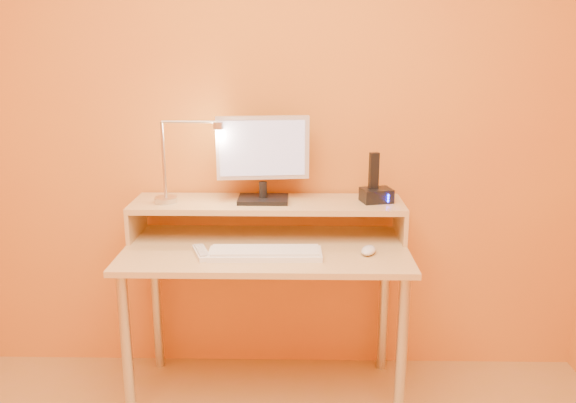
{
  "coord_description": "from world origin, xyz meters",
  "views": [
    {
      "loc": [
        0.14,
        -1.18,
        1.55
      ],
      "look_at": [
        0.09,
        1.13,
        0.93
      ],
      "focal_mm": 36.6,
      "sensor_mm": 36.0,
      "label": 1
    }
  ],
  "objects_px": {
    "keyboard": "(265,254)",
    "monitor_panel": "(263,148)",
    "phone_dock": "(376,195)",
    "mouse": "(368,250)",
    "remote_control": "(201,253)",
    "lamp_base": "(166,200)"
  },
  "relations": [
    {
      "from": "keyboard",
      "to": "monitor_panel",
      "type": "bearing_deg",
      "value": 93.15
    },
    {
      "from": "lamp_base",
      "to": "keyboard",
      "type": "height_order",
      "value": "lamp_base"
    },
    {
      "from": "monitor_panel",
      "to": "keyboard",
      "type": "bearing_deg",
      "value": -91.81
    },
    {
      "from": "mouse",
      "to": "keyboard",
      "type": "bearing_deg",
      "value": -155.29
    },
    {
      "from": "mouse",
      "to": "remote_control",
      "type": "height_order",
      "value": "mouse"
    },
    {
      "from": "lamp_base",
      "to": "mouse",
      "type": "height_order",
      "value": "lamp_base"
    },
    {
      "from": "phone_dock",
      "to": "remote_control",
      "type": "height_order",
      "value": "phone_dock"
    },
    {
      "from": "phone_dock",
      "to": "keyboard",
      "type": "relative_size",
      "value": 0.28
    },
    {
      "from": "phone_dock",
      "to": "mouse",
      "type": "relative_size",
      "value": 1.3
    },
    {
      "from": "monitor_panel",
      "to": "lamp_base",
      "type": "distance_m",
      "value": 0.48
    },
    {
      "from": "keyboard",
      "to": "remote_control",
      "type": "xyz_separation_m",
      "value": [
        -0.26,
        0.01,
        -0.0
      ]
    },
    {
      "from": "monitor_panel",
      "to": "keyboard",
      "type": "xyz_separation_m",
      "value": [
        0.02,
        -0.28,
        -0.39
      ]
    },
    {
      "from": "monitor_panel",
      "to": "phone_dock",
      "type": "bearing_deg",
      "value": -7.54
    },
    {
      "from": "lamp_base",
      "to": "phone_dock",
      "type": "distance_m",
      "value": 0.93
    },
    {
      "from": "keyboard",
      "to": "lamp_base",
      "type": "bearing_deg",
      "value": 150.34
    },
    {
      "from": "keyboard",
      "to": "mouse",
      "type": "distance_m",
      "value": 0.42
    },
    {
      "from": "remote_control",
      "to": "monitor_panel",
      "type": "bearing_deg",
      "value": 28.46
    },
    {
      "from": "lamp_base",
      "to": "phone_dock",
      "type": "xyz_separation_m",
      "value": [
        0.93,
        0.03,
        0.02
      ]
    },
    {
      "from": "phone_dock",
      "to": "lamp_base",
      "type": "bearing_deg",
      "value": 167.75
    },
    {
      "from": "monitor_panel",
      "to": "phone_dock",
      "type": "distance_m",
      "value": 0.54
    },
    {
      "from": "monitor_panel",
      "to": "phone_dock",
      "type": "xyz_separation_m",
      "value": [
        0.5,
        -0.01,
        -0.21
      ]
    },
    {
      "from": "monitor_panel",
      "to": "mouse",
      "type": "distance_m",
      "value": 0.63
    }
  ]
}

